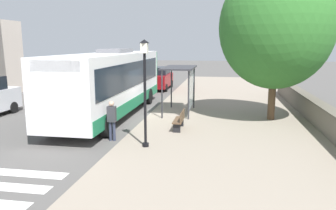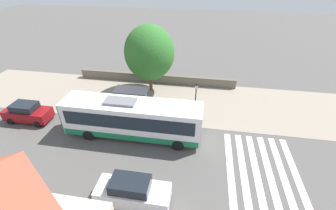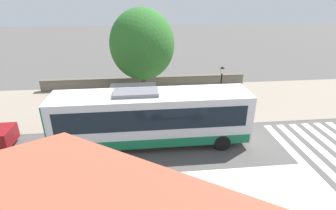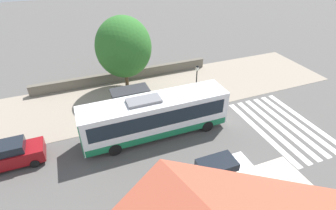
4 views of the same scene
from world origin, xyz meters
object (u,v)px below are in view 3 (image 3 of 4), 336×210
Objects in this scene: shade_tree at (142,45)px; bus at (152,117)px; street_lamp_near at (221,88)px; parked_car_far_lane at (208,204)px; bench at (181,108)px; bus_shelter at (134,92)px; pedestrian at (217,115)px.

bus is at bearing 2.14° from shade_tree.
street_lamp_near is at bearing 120.97° from bus.
parked_car_far_lane is at bearing 16.70° from bus.
parked_car_far_lane reaches higher than bench.
shade_tree is at bearing -147.23° from bench.
bus_shelter is 6.26m from pedestrian.
pedestrian is 9.22m from shade_tree.
street_lamp_near is 0.52× the size of shade_tree.
bus is 8.91m from shade_tree.
bus_shelter is at bearing -95.18° from street_lamp_near.
bus_shelter reaches higher than parked_car_far_lane.
bus is at bearing -59.03° from street_lamp_near.
shade_tree is (-8.45, -0.32, 2.82)m from bus.
parked_car_far_lane is at bearing -2.94° from bench.
street_lamp_near is 8.01m from shade_tree.
bus is 5.00m from pedestrian.
pedestrian is at bearing 109.21° from bus.
shade_tree reaches higher than pedestrian.
pedestrian is at bearing 41.09° from bench.
shade_tree is (-4.37, -2.81, 4.21)m from bench.
pedestrian is 1.15× the size of bench.
shade_tree reaches higher than bus_shelter.
bus_shelter is at bearing -163.23° from parked_car_far_lane.
shade_tree is at bearing -171.37° from parked_car_far_lane.
bench is 0.30× the size of parked_car_far_lane.
bench is at bearing 177.06° from parked_car_far_lane.
shade_tree reaches higher than street_lamp_near.
pedestrian is (2.10, 5.77, -1.20)m from bus_shelter.
street_lamp_near reaches higher than pedestrian.
street_lamp_near reaches higher than bench.
bus_shelter reaches higher than pedestrian.
bus is 2.53× the size of parked_car_far_lane.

